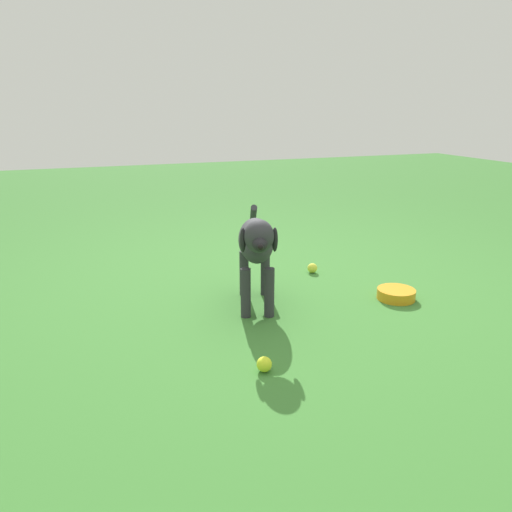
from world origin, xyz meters
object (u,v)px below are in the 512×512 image
at_px(tennis_ball_1, 312,268).
at_px(tennis_ball_0, 264,364).
at_px(water_bowl, 396,294).
at_px(dog, 256,244).

bearing_deg(tennis_ball_1, tennis_ball_0, -35.37).
relative_size(tennis_ball_0, water_bowl, 0.30).
distance_m(dog, tennis_ball_1, 0.80).
height_order(dog, tennis_ball_0, dog).
bearing_deg(tennis_ball_0, tennis_ball_1, 144.63).
bearing_deg(dog, water_bowl, 96.74).
bearing_deg(tennis_ball_1, water_bowl, 21.89).
height_order(tennis_ball_1, water_bowl, tennis_ball_1).
bearing_deg(dog, tennis_ball_1, 145.65).
distance_m(tennis_ball_1, water_bowl, 0.65).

